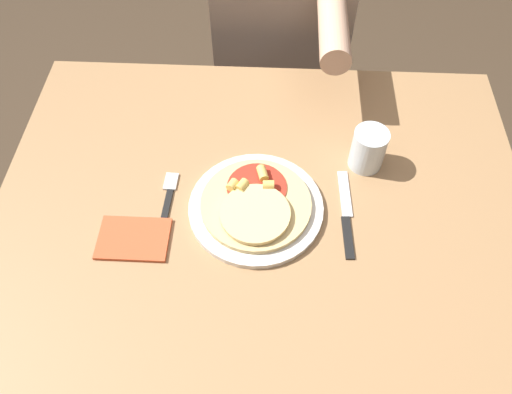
% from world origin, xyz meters
% --- Properties ---
extents(ground_plane, '(8.00, 8.00, 0.00)m').
position_xyz_m(ground_plane, '(0.00, 0.00, 0.00)').
color(ground_plane, '#423323').
extents(dining_table, '(1.14, 0.90, 0.75)m').
position_xyz_m(dining_table, '(0.00, 0.00, 0.64)').
color(dining_table, '#9E754C').
rests_on(dining_table, ground_plane).
extents(plate, '(0.28, 0.28, 0.01)m').
position_xyz_m(plate, '(-0.01, 0.00, 0.75)').
color(plate, silver).
rests_on(plate, dining_table).
extents(pizza, '(0.23, 0.23, 0.04)m').
position_xyz_m(pizza, '(-0.01, -0.00, 0.77)').
color(pizza, '#DBBC7A').
rests_on(pizza, plate).
extents(fork, '(0.03, 0.18, 0.00)m').
position_xyz_m(fork, '(-0.20, 0.01, 0.75)').
color(fork, black).
rests_on(fork, dining_table).
extents(knife, '(0.03, 0.22, 0.00)m').
position_xyz_m(knife, '(0.18, -0.01, 0.75)').
color(knife, black).
rests_on(knife, dining_table).
extents(drinking_glass, '(0.08, 0.08, 0.10)m').
position_xyz_m(drinking_glass, '(0.23, 0.14, 0.80)').
color(drinking_glass, silver).
rests_on(drinking_glass, dining_table).
extents(napkin, '(0.14, 0.10, 0.01)m').
position_xyz_m(napkin, '(-0.26, -0.09, 0.75)').
color(napkin, '#C6512D').
rests_on(napkin, dining_table).
extents(person_diner, '(0.39, 0.52, 1.22)m').
position_xyz_m(person_diner, '(0.04, 0.69, 0.72)').
color(person_diner, '#2D2D38').
rests_on(person_diner, ground_plane).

